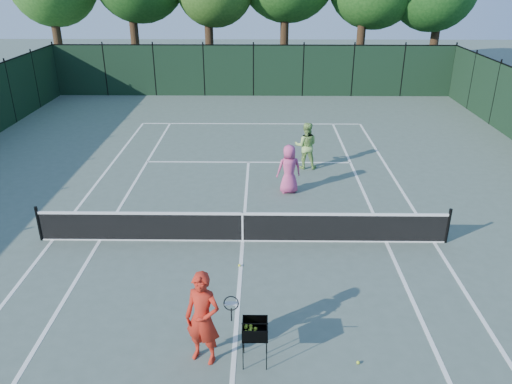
{
  "coord_description": "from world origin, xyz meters",
  "views": [
    {
      "loc": [
        0.54,
        -12.48,
        7.14
      ],
      "look_at": [
        0.37,
        1.0,
        1.1
      ],
      "focal_mm": 35.0,
      "sensor_mm": 36.0,
      "label": 1
    }
  ],
  "objects_px": {
    "ball_hopper": "(255,329)",
    "loose_ball_midcourt": "(239,265)",
    "loose_ball_near_cart": "(358,362)",
    "player_green": "(306,146)",
    "player_pink": "(289,169)",
    "coach": "(203,318)"
  },
  "relations": [
    {
      "from": "player_green",
      "to": "ball_hopper",
      "type": "bearing_deg",
      "value": 84.34
    },
    {
      "from": "coach",
      "to": "loose_ball_midcourt",
      "type": "distance_m",
      "value": 3.57
    },
    {
      "from": "player_green",
      "to": "ball_hopper",
      "type": "xyz_separation_m",
      "value": [
        -1.81,
        -10.63,
        -0.12
      ]
    },
    {
      "from": "loose_ball_midcourt",
      "to": "coach",
      "type": "bearing_deg",
      "value": -99.14
    },
    {
      "from": "ball_hopper",
      "to": "player_green",
      "type": "bearing_deg",
      "value": 78.83
    },
    {
      "from": "player_green",
      "to": "loose_ball_near_cart",
      "type": "height_order",
      "value": "player_green"
    },
    {
      "from": "loose_ball_near_cart",
      "to": "loose_ball_midcourt",
      "type": "bearing_deg",
      "value": 125.49
    },
    {
      "from": "player_pink",
      "to": "player_green",
      "type": "distance_m",
      "value": 2.48
    },
    {
      "from": "player_green",
      "to": "ball_hopper",
      "type": "height_order",
      "value": "player_green"
    },
    {
      "from": "coach",
      "to": "player_pink",
      "type": "xyz_separation_m",
      "value": [
        2.06,
        8.21,
        -0.13
      ]
    },
    {
      "from": "player_green",
      "to": "loose_ball_midcourt",
      "type": "bearing_deg",
      "value": 76.43
    },
    {
      "from": "loose_ball_near_cart",
      "to": "player_green",
      "type": "bearing_deg",
      "value": 91.22
    },
    {
      "from": "coach",
      "to": "player_pink",
      "type": "height_order",
      "value": "coach"
    },
    {
      "from": "player_pink",
      "to": "ball_hopper",
      "type": "bearing_deg",
      "value": 70.27
    },
    {
      "from": "player_green",
      "to": "ball_hopper",
      "type": "relative_size",
      "value": 1.93
    },
    {
      "from": "player_pink",
      "to": "player_green",
      "type": "bearing_deg",
      "value": -120.47
    },
    {
      "from": "coach",
      "to": "loose_ball_near_cart",
      "type": "height_order",
      "value": "coach"
    },
    {
      "from": "loose_ball_midcourt",
      "to": "loose_ball_near_cart",
      "type": "bearing_deg",
      "value": -54.51
    },
    {
      "from": "coach",
      "to": "player_green",
      "type": "distance_m",
      "value": 10.93
    },
    {
      "from": "player_green",
      "to": "loose_ball_midcourt",
      "type": "distance_m",
      "value": 7.57
    },
    {
      "from": "player_pink",
      "to": "ball_hopper",
      "type": "distance_m",
      "value": 8.34
    },
    {
      "from": "ball_hopper",
      "to": "loose_ball_midcourt",
      "type": "relative_size",
      "value": 13.92
    }
  ]
}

